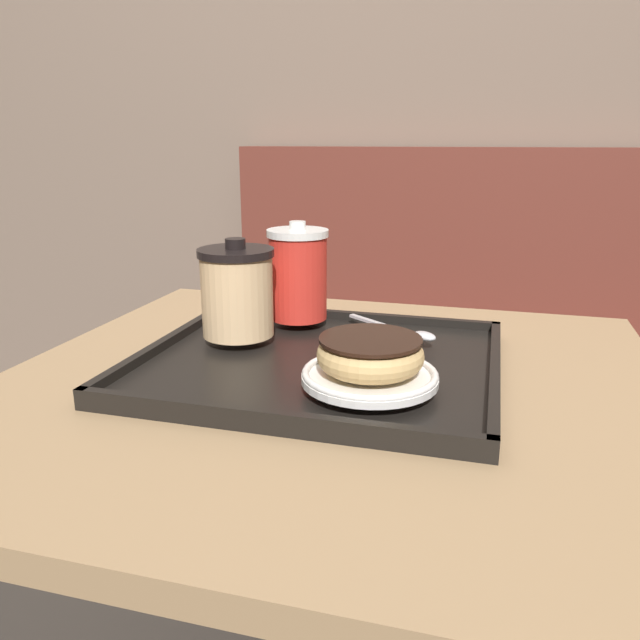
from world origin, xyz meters
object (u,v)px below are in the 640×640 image
object	(u,v)px
coffee_cup_rear	(298,274)
coffee_cup_front	(237,292)
donut_chocolate_glazed	(370,354)
spoon	(410,332)

from	to	relation	value
coffee_cup_rear	coffee_cup_front	bearing A→B (deg)	-118.05
donut_chocolate_glazed	spoon	bearing A→B (deg)	83.65
spoon	coffee_cup_front	bearing A→B (deg)	-130.02
coffee_cup_rear	spoon	xyz separation A→B (m)	(0.17, -0.04, -0.06)
coffee_cup_front	donut_chocolate_glazed	world-z (taller)	coffee_cup_front
coffee_cup_front	spoon	xyz separation A→B (m)	(0.23, 0.06, -0.06)
coffee_cup_front	spoon	distance (m)	0.24
coffee_cup_rear	donut_chocolate_glazed	size ratio (longest dim) A/B	1.22
coffee_cup_front	coffee_cup_rear	xyz separation A→B (m)	(0.05, 0.10, 0.01)
donut_chocolate_glazed	spoon	distance (m)	0.18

